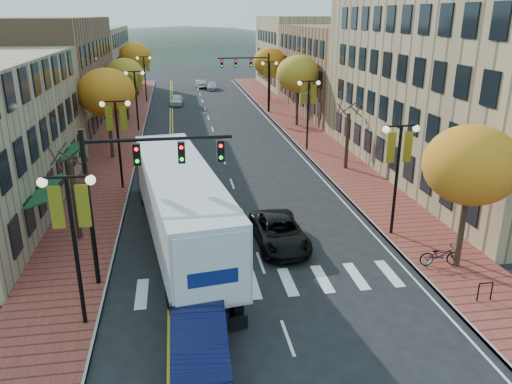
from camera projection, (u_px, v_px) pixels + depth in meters
name	position (u px, v px, depth m)	size (l,w,h in m)	color
ground	(277.00, 308.00, 20.30)	(200.00, 200.00, 0.00)	black
sidewalk_left	(122.00, 135.00, 49.14)	(4.00, 85.00, 0.15)	brown
sidewalk_right	(300.00, 128.00, 51.83)	(4.00, 85.00, 0.15)	brown
building_left_mid	(38.00, 76.00, 49.38)	(12.00, 24.00, 11.00)	brown
building_left_far	(81.00, 62.00, 72.87)	(12.00, 26.00, 9.50)	#9E8966
building_right_near	(489.00, 71.00, 35.41)	(15.00, 28.00, 15.00)	#997F5B
building_right_mid	(359.00, 69.00, 60.43)	(15.00, 24.00, 10.00)	brown
building_right_far	(311.00, 52.00, 80.71)	(15.00, 20.00, 11.00)	#9E8966
tree_left_a	(75.00, 201.00, 25.63)	(0.28, 0.28, 4.20)	#382619
tree_left_b	(107.00, 92.00, 39.43)	(4.48, 4.48, 7.21)	#382619
tree_left_c	(125.00, 75.00, 54.44)	(4.16, 4.16, 6.69)	#382619
tree_left_d	(135.00, 56.00, 70.99)	(4.61, 4.61, 7.42)	#382619
tree_right_a	(471.00, 165.00, 21.80)	(4.16, 4.16, 6.69)	#382619
tree_right_b	(347.00, 141.00, 37.62)	(0.28, 0.28, 4.20)	#382619
tree_right_c	(298.00, 74.00, 51.42)	(4.48, 4.48, 7.21)	#382619
tree_right_d	(270.00, 62.00, 66.35)	(4.35, 4.35, 7.00)	#382619
lamp_left_a	(72.00, 223.00, 17.73)	(1.96, 0.36, 6.05)	black
lamp_left_b	(117.00, 128.00, 32.61)	(1.96, 0.36, 6.05)	black
lamp_left_c	(135.00, 89.00, 49.34)	(1.96, 0.36, 6.05)	black
lamp_left_d	(144.00, 70.00, 66.08)	(1.96, 0.36, 6.05)	black
lamp_right_a	(398.00, 159.00, 25.55)	(1.96, 0.36, 6.05)	black
lamp_right_b	(308.00, 102.00, 42.29)	(1.96, 0.36, 6.05)	black
lamp_right_c	(269.00, 77.00, 59.02)	(1.96, 0.36, 6.05)	black
traffic_mast_near	(134.00, 177.00, 20.61)	(6.10, 0.35, 7.00)	black
traffic_mast_far	(253.00, 72.00, 58.51)	(6.10, 0.34, 7.00)	black
semi_truck	(176.00, 196.00, 25.18)	(5.26, 18.16, 4.49)	black
navy_sedan	(199.00, 335.00, 17.14)	(1.88, 5.40, 1.78)	#0D1035
black_suv	(279.00, 232.00, 25.61)	(2.43, 5.28, 1.47)	black
car_far_white	(177.00, 100.00, 65.26)	(1.59, 3.96, 1.35)	silver
car_far_silver	(212.00, 86.00, 78.80)	(1.64, 4.04, 1.17)	#ABACB3
car_far_oncoming	(201.00, 84.00, 80.70)	(1.39, 3.98, 1.31)	#ABACB3
bicycle	(440.00, 255.00, 23.32)	(0.68, 1.96, 1.03)	gray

